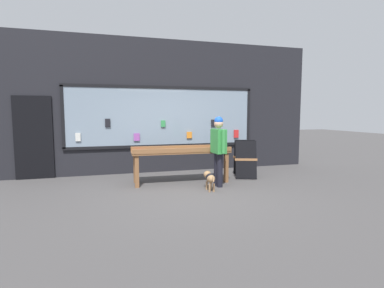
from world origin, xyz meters
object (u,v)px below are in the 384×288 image
at_px(display_table_main, 181,154).
at_px(person_browsing, 218,146).
at_px(small_dog, 210,178).
at_px(sandwich_board_sign, 245,158).

height_order(display_table_main, person_browsing, person_browsing).
bearing_deg(display_table_main, person_browsing, -39.20).
relative_size(display_table_main, person_browsing, 1.48).
distance_m(person_browsing, small_dog, 0.78).
bearing_deg(person_browsing, small_dog, 130.62).
bearing_deg(sandwich_board_sign, small_dog, -122.65).
distance_m(display_table_main, small_dog, 1.07).
bearing_deg(small_dog, person_browsing, -43.46).
height_order(person_browsing, sandwich_board_sign, person_browsing).
distance_m(display_table_main, person_browsing, 0.97).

